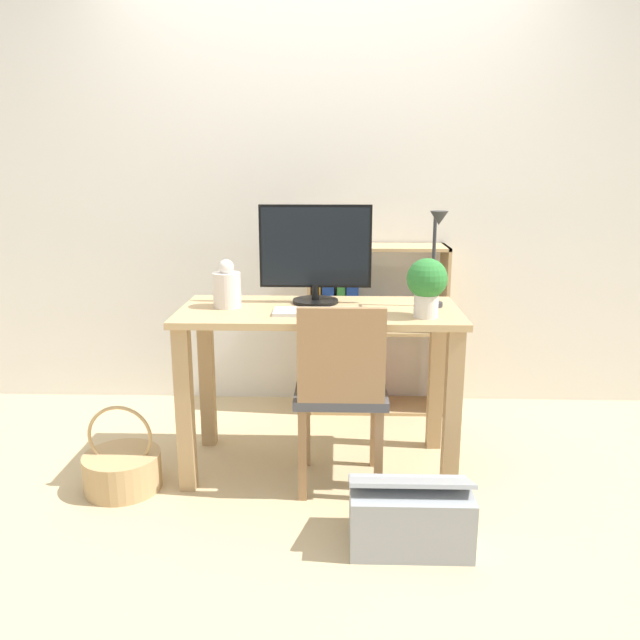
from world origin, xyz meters
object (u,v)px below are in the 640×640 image
vase (227,287)px  bookshelf (351,340)px  monitor (315,251)px  chair (341,388)px  desk_lamp (436,249)px  potted_plant (427,283)px  storage_box (410,516)px  basket (122,469)px  keyboard (319,312)px

vase → bookshelf: bearing=51.8°
vase → bookshelf: (0.59, 0.75, -0.46)m
monitor → chair: (0.12, -0.34, -0.55)m
desk_lamp → potted_plant: (-0.06, -0.16, -0.12)m
chair → storage_box: size_ratio=1.86×
monitor → chair: monitor is taller
vase → basket: (-0.45, -0.26, -0.78)m
keyboard → vase: size_ratio=1.79×
keyboard → basket: (-0.87, -0.14, -0.69)m
keyboard → storage_box: 0.93m
chair → storage_box: bearing=-53.9°
potted_plant → chair: size_ratio=0.30×
potted_plant → basket: (-1.33, -0.09, -0.83)m
potted_plant → storage_box: size_ratio=0.55×
desk_lamp → basket: 1.70m
bookshelf → desk_lamp: bearing=-65.1°
desk_lamp → storage_box: 1.14m
potted_plant → basket: potted_plant is taller
vase → storage_box: vase is taller
storage_box → desk_lamp: bearing=76.6°
potted_plant → storage_box: 0.94m
keyboard → chair: size_ratio=0.46×
desk_lamp → storage_box: desk_lamp is taller
keyboard → bookshelf: (0.16, 0.87, -0.37)m
keyboard → chair: chair is taller
chair → monitor: bearing=114.5°
monitor → keyboard: monitor is taller
potted_plant → bookshelf: bearing=107.8°
chair → bookshelf: bearing=90.9°
monitor → potted_plant: size_ratio=2.06×
chair → potted_plant: bearing=14.3°
bookshelf → basket: 1.48m
vase → bookshelf: 1.05m
monitor → basket: 1.31m
potted_plant → chair: potted_plant is taller
chair → bookshelf: 0.98m
monitor → chair: 0.66m
monitor → basket: monitor is taller
desk_lamp → chair: (-0.42, -0.22, -0.57)m
keyboard → basket: bearing=-170.9°
storage_box → monitor: bearing=116.5°
vase → desk_lamp: desk_lamp is taller
chair → storage_box: 0.61m
desk_lamp → storage_box: bearing=-103.4°
monitor → potted_plant: (0.48, -0.28, -0.10)m
chair → bookshelf: size_ratio=0.88×
storage_box → chair: bearing=121.4°
monitor → keyboard: 0.33m
storage_box → keyboard: bearing=123.7°
desk_lamp → storage_box: (-0.15, -0.65, -0.92)m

